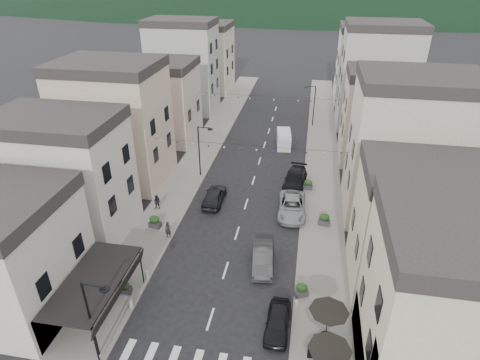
% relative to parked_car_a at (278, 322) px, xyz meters
% --- Properties ---
extents(sidewalk_left, '(4.00, 76.00, 0.12)m').
position_rel_parked_car_a_xyz_m(sidewalk_left, '(-12.10, 26.00, -0.61)').
color(sidewalk_left, slate).
rests_on(sidewalk_left, ground).
extents(sidewalk_right, '(4.00, 76.00, 0.12)m').
position_rel_parked_car_a_xyz_m(sidewalk_right, '(2.90, 26.00, -0.61)').
color(sidewalk_right, slate).
rests_on(sidewalk_right, ground).
extents(bistro_building, '(10.00, 8.00, 10.00)m').
position_rel_parked_car_a_xyz_m(bistro_building, '(9.90, -2.00, 4.33)').
color(bistro_building, '#C2B69A').
rests_on(bistro_building, ground).
extents(boutique_awning, '(3.77, 7.50, 3.28)m').
position_rel_parked_car_a_xyz_m(boutique_awning, '(-11.85, -1.00, 2.44)').
color(boutique_awning, black).
rests_on(boutique_awning, ground).
extents(buildings_row_left, '(10.20, 54.16, 14.00)m').
position_rel_parked_car_a_xyz_m(buildings_row_left, '(-19.10, 31.75, 5.45)').
color(buildings_row_left, '#BDB6AD').
rests_on(buildings_row_left, ground).
extents(buildings_row_right, '(10.20, 54.16, 14.50)m').
position_rel_parked_car_a_xyz_m(buildings_row_right, '(9.90, 30.59, 5.65)').
color(buildings_row_right, '#C2B69A').
rests_on(buildings_row_right, ground).
extents(cafe_terrace, '(2.50, 8.10, 2.53)m').
position_rel_parked_car_a_xyz_m(cafe_terrace, '(3.10, -3.20, 1.68)').
color(cafe_terrace, black).
rests_on(cafe_terrace, ground).
extents(streetlamp_left_near, '(1.70, 0.56, 6.00)m').
position_rel_parked_car_a_xyz_m(streetlamp_left_near, '(-10.42, -4.00, 3.03)').
color(streetlamp_left_near, black).
rests_on(streetlamp_left_near, ground).
extents(streetlamp_left_far, '(1.70, 0.56, 6.00)m').
position_rel_parked_car_a_xyz_m(streetlamp_left_far, '(-10.42, 20.00, 3.03)').
color(streetlamp_left_far, black).
rests_on(streetlamp_left_far, ground).
extents(streetlamp_right_far, '(1.70, 0.56, 6.00)m').
position_rel_parked_car_a_xyz_m(streetlamp_right_far, '(1.22, 38.00, 3.03)').
color(streetlamp_right_far, black).
rests_on(streetlamp_right_far, ground).
extents(bollards, '(11.66, 10.26, 0.60)m').
position_rel_parked_car_a_xyz_m(bollards, '(-4.60, -0.50, -0.25)').
color(bollards, gray).
rests_on(bollards, ground).
extents(bunting_near, '(19.00, 0.28, 0.62)m').
position_rel_parked_car_a_xyz_m(bunting_near, '(-4.60, 16.00, 4.98)').
color(bunting_near, black).
rests_on(bunting_near, ground).
extents(bunting_far, '(19.00, 0.28, 0.62)m').
position_rel_parked_car_a_xyz_m(bunting_far, '(-4.60, 32.00, 4.98)').
color(bunting_far, black).
rests_on(bunting_far, ground).
extents(parked_car_a, '(1.69, 3.98, 1.34)m').
position_rel_parked_car_a_xyz_m(parked_car_a, '(0.00, 0.00, 0.00)').
color(parked_car_a, black).
rests_on(parked_car_a, ground).
extents(parked_car_b, '(2.08, 4.64, 1.48)m').
position_rel_parked_car_a_xyz_m(parked_car_b, '(-1.80, 6.08, 0.07)').
color(parked_car_b, '#363638').
rests_on(parked_car_b, ground).
extents(parked_car_c, '(2.84, 5.71, 1.55)m').
position_rel_parked_car_a_xyz_m(parked_car_c, '(0.00, 14.12, 0.10)').
color(parked_car_c, gray).
rests_on(parked_car_c, ground).
extents(parked_car_d, '(2.67, 5.52, 1.55)m').
position_rel_parked_car_a_xyz_m(parked_car_d, '(0.00, 19.72, 0.10)').
color(parked_car_d, black).
rests_on(parked_car_d, ground).
extents(parked_car_e, '(1.88, 4.60, 1.56)m').
position_rel_parked_car_a_xyz_m(parked_car_e, '(-7.80, 14.66, 0.11)').
color(parked_car_e, black).
rests_on(parked_car_e, ground).
extents(delivery_van, '(2.22, 4.53, 2.09)m').
position_rel_parked_car_a_xyz_m(delivery_van, '(-2.11, 30.13, 0.35)').
color(delivery_van, silver).
rests_on(delivery_van, ground).
extents(pedestrian_a, '(0.60, 0.42, 1.58)m').
position_rel_parked_car_a_xyz_m(pedestrian_a, '(-10.40, 8.23, 0.24)').
color(pedestrian_a, black).
rests_on(pedestrian_a, sidewalk_left).
extents(pedestrian_b, '(0.76, 0.60, 1.53)m').
position_rel_parked_car_a_xyz_m(pedestrian_b, '(-12.93, 12.38, 0.21)').
color(pedestrian_b, black).
rests_on(pedestrian_b, sidewalk_left).
extents(planter_la, '(1.09, 0.75, 1.12)m').
position_rel_parked_car_a_xyz_m(planter_la, '(-11.29, 1.14, -0.01)').
color(planter_la, '#313133').
rests_on(planter_la, sidewalk_left).
extents(planter_lb, '(1.16, 0.76, 1.22)m').
position_rel_parked_car_a_xyz_m(planter_lb, '(-12.10, 9.43, 0.04)').
color(planter_lb, '#29292B').
rests_on(planter_lb, sidewalk_left).
extents(planter_ra, '(1.11, 0.86, 1.10)m').
position_rel_parked_car_a_xyz_m(planter_ra, '(1.40, 3.21, -0.02)').
color(planter_ra, '#323235').
rests_on(planter_ra, sidewalk_right).
extents(planter_rb, '(1.12, 0.74, 1.16)m').
position_rel_parked_car_a_xyz_m(planter_rb, '(3.06, 12.55, 0.01)').
color(planter_rb, '#323234').
rests_on(planter_rb, sidewalk_right).
extents(planter_rc, '(1.02, 0.65, 1.08)m').
position_rel_parked_car_a_xyz_m(planter_rc, '(1.40, 18.95, -0.03)').
color(planter_rc, '#323335').
rests_on(planter_rc, sidewalk_right).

